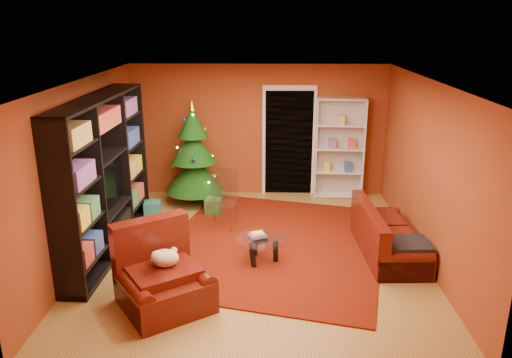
{
  "coord_description": "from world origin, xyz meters",
  "views": [
    {
      "loc": [
        0.17,
        -6.95,
        3.42
      ],
      "look_at": [
        0.0,
        0.4,
        1.05
      ],
      "focal_mm": 35.0,
      "sensor_mm": 36.0,
      "label": 1
    }
  ],
  "objects_px": {
    "dog": "(165,258)",
    "coffee_table": "(261,250)",
    "christmas_tree": "(194,154)",
    "gift_box_green": "(214,206)",
    "acrylic_chair": "(222,203)",
    "armchair": "(164,276)",
    "rug": "(273,244)",
    "gift_box_teal": "(153,210)",
    "white_bookshelf": "(339,149)",
    "gift_box_red": "(189,195)",
    "media_unit": "(103,176)",
    "sofa": "(390,231)"
  },
  "relations": [
    {
      "from": "acrylic_chair",
      "to": "coffee_table",
      "type": "bearing_deg",
      "value": -52.06
    },
    {
      "from": "gift_box_teal",
      "to": "gift_box_green",
      "type": "xyz_separation_m",
      "value": [
        1.08,
        0.2,
        -0.0
      ]
    },
    {
      "from": "rug",
      "to": "dog",
      "type": "relative_size",
      "value": 9.7
    },
    {
      "from": "gift_box_red",
      "to": "white_bookshelf",
      "type": "xyz_separation_m",
      "value": [
        2.95,
        0.28,
        0.89
      ]
    },
    {
      "from": "rug",
      "to": "coffee_table",
      "type": "height_order",
      "value": "coffee_table"
    },
    {
      "from": "media_unit",
      "to": "armchair",
      "type": "xyz_separation_m",
      "value": [
        1.2,
        -1.61,
        -0.76
      ]
    },
    {
      "from": "gift_box_green",
      "to": "white_bookshelf",
      "type": "bearing_deg",
      "value": 22.66
    },
    {
      "from": "gift_box_red",
      "to": "armchair",
      "type": "distance_m",
      "value": 3.86
    },
    {
      "from": "gift_box_green",
      "to": "acrylic_chair",
      "type": "xyz_separation_m",
      "value": [
        0.22,
        -0.67,
        0.31
      ]
    },
    {
      "from": "gift_box_teal",
      "to": "acrylic_chair",
      "type": "xyz_separation_m",
      "value": [
        1.3,
        -0.46,
        0.31
      ]
    },
    {
      "from": "gift_box_teal",
      "to": "gift_box_red",
      "type": "height_order",
      "value": "gift_box_teal"
    },
    {
      "from": "media_unit",
      "to": "acrylic_chair",
      "type": "bearing_deg",
      "value": 28.23
    },
    {
      "from": "rug",
      "to": "media_unit",
      "type": "relative_size",
      "value": 1.26
    },
    {
      "from": "coffee_table",
      "to": "acrylic_chair",
      "type": "xyz_separation_m",
      "value": [
        -0.68,
        1.24,
        0.26
      ]
    },
    {
      "from": "sofa",
      "to": "coffee_table",
      "type": "xyz_separation_m",
      "value": [
        -1.92,
        -0.3,
        -0.18
      ]
    },
    {
      "from": "rug",
      "to": "acrylic_chair",
      "type": "bearing_deg",
      "value": 143.34
    },
    {
      "from": "dog",
      "to": "coffee_table",
      "type": "distance_m",
      "value": 1.69
    },
    {
      "from": "armchair",
      "to": "sofa",
      "type": "bearing_deg",
      "value": -8.23
    },
    {
      "from": "media_unit",
      "to": "acrylic_chair",
      "type": "distance_m",
      "value": 2.02
    },
    {
      "from": "christmas_tree",
      "to": "gift_box_teal",
      "type": "xyz_separation_m",
      "value": [
        -0.66,
        -0.78,
        -0.83
      ]
    },
    {
      "from": "media_unit",
      "to": "gift_box_green",
      "type": "xyz_separation_m",
      "value": [
        1.47,
        1.51,
        -1.04
      ]
    },
    {
      "from": "gift_box_teal",
      "to": "coffee_table",
      "type": "xyz_separation_m",
      "value": [
        1.98,
        -1.7,
        0.06
      ]
    },
    {
      "from": "coffee_table",
      "to": "christmas_tree",
      "type": "bearing_deg",
      "value": 118.01
    },
    {
      "from": "white_bookshelf",
      "to": "coffee_table",
      "type": "xyz_separation_m",
      "value": [
        -1.49,
        -2.9,
        -0.79
      ]
    },
    {
      "from": "christmas_tree",
      "to": "acrylic_chair",
      "type": "height_order",
      "value": "christmas_tree"
    },
    {
      "from": "gift_box_red",
      "to": "armchair",
      "type": "bearing_deg",
      "value": -85.71
    },
    {
      "from": "gift_box_green",
      "to": "acrylic_chair",
      "type": "distance_m",
      "value": 0.77
    },
    {
      "from": "christmas_tree",
      "to": "gift_box_teal",
      "type": "distance_m",
      "value": 1.31
    },
    {
      "from": "rug",
      "to": "gift_box_teal",
      "type": "distance_m",
      "value": 2.43
    },
    {
      "from": "media_unit",
      "to": "gift_box_teal",
      "type": "height_order",
      "value": "media_unit"
    },
    {
      "from": "white_bookshelf",
      "to": "armchair",
      "type": "relative_size",
      "value": 1.88
    },
    {
      "from": "white_bookshelf",
      "to": "dog",
      "type": "xyz_separation_m",
      "value": [
        -2.65,
        -4.05,
        -0.36
      ]
    },
    {
      "from": "gift_box_teal",
      "to": "white_bookshelf",
      "type": "relative_size",
      "value": 0.14
    },
    {
      "from": "christmas_tree",
      "to": "coffee_table",
      "type": "xyz_separation_m",
      "value": [
        1.32,
        -2.48,
        -0.77
      ]
    },
    {
      "from": "media_unit",
      "to": "dog",
      "type": "distance_m",
      "value": 2.03
    },
    {
      "from": "armchair",
      "to": "dog",
      "type": "distance_m",
      "value": 0.22
    },
    {
      "from": "media_unit",
      "to": "coffee_table",
      "type": "bearing_deg",
      "value": -7.71
    },
    {
      "from": "rug",
      "to": "dog",
      "type": "bearing_deg",
      "value": -127.59
    },
    {
      "from": "christmas_tree",
      "to": "gift_box_green",
      "type": "height_order",
      "value": "christmas_tree"
    },
    {
      "from": "rug",
      "to": "gift_box_red",
      "type": "relative_size",
      "value": 19.77
    },
    {
      "from": "dog",
      "to": "sofa",
      "type": "xyz_separation_m",
      "value": [
        3.09,
        1.45,
        -0.25
      ]
    },
    {
      "from": "gift_box_green",
      "to": "armchair",
      "type": "distance_m",
      "value": 3.14
    },
    {
      "from": "rug",
      "to": "dog",
      "type": "xyz_separation_m",
      "value": [
        -1.34,
        -1.74,
        0.62
      ]
    },
    {
      "from": "dog",
      "to": "acrylic_chair",
      "type": "xyz_separation_m",
      "value": [
        0.48,
        2.38,
        -0.17
      ]
    },
    {
      "from": "coffee_table",
      "to": "dog",
      "type": "bearing_deg",
      "value": -135.43
    },
    {
      "from": "sofa",
      "to": "christmas_tree",
      "type": "bearing_deg",
      "value": 53.42
    },
    {
      "from": "media_unit",
      "to": "christmas_tree",
      "type": "distance_m",
      "value": 2.35
    },
    {
      "from": "rug",
      "to": "gift_box_green",
      "type": "xyz_separation_m",
      "value": [
        -1.08,
        1.31,
        0.13
      ]
    },
    {
      "from": "sofa",
      "to": "coffee_table",
      "type": "height_order",
      "value": "sofa"
    },
    {
      "from": "armchair",
      "to": "sofa",
      "type": "relative_size",
      "value": 0.61
    }
  ]
}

